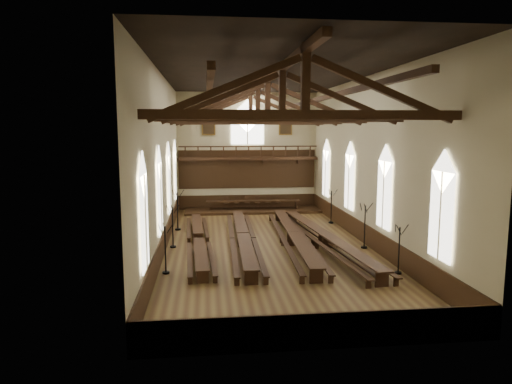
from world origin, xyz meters
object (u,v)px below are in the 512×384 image
Objects in this scene: refectory_row_a at (198,238)px; refectory_row_d at (325,237)px; dais at (253,210)px; candelabrum_left_mid at (173,235)px; candelabrum_left_near at (166,258)px; refectory_row_c at (294,235)px; refectory_row_b at (243,236)px; candelabrum_right_mid at (364,235)px; candelabrum_left_far at (178,218)px; candelabrum_right_near at (399,259)px; high_table at (253,202)px; candelabrum_right_far at (331,213)px.

refectory_row_d reaches higher than refectory_row_a.
candelabrum_left_mid reaches higher than dais.
dais is 4.63× the size of candelabrum_left_near.
refectory_row_d is at bearing -75.87° from dais.
refectory_row_c is at bearing -0.26° from candelabrum_left_mid.
refectory_row_b is at bearing 169.97° from refectory_row_d.
candelabrum_right_mid is (6.98, -1.40, 0.24)m from refectory_row_b.
refectory_row_b is 5.24× the size of candelabrum_left_far.
refectory_row_c reaches higher than refectory_row_b.
candelabrum_left_far reaches higher than refectory_row_c.
high_table is at bearing 106.71° from candelabrum_right_near.
candelabrum_left_far reaches higher than refectory_row_a.
candelabrum_right_near is at bearing -73.29° from high_table.
high_table is at bearing 96.48° from refectory_row_c.
refectory_row_d is at bearing -108.29° from candelabrum_right_far.
high_table is (1.77, 11.18, 0.26)m from refectory_row_b.
high_table is at bearing 62.29° from candelabrum_left_mid.
candelabrum_left_near is at bearing -90.00° from candelabrum_left_mid.
candelabrum_right_mid reaches higher than high_table.
candelabrum_right_near is at bearing -32.68° from refectory_row_a.
candelabrum_left_near is (-5.89, -16.11, -0.08)m from high_table.
candelabrum_right_mid is (9.62, -1.40, 0.32)m from refectory_row_a.
candelabrum_left_near is (-1.48, -4.94, 0.25)m from refectory_row_a.
refectory_row_c is 7.26m from candelabrum_right_near.
candelabrum_right_near is (3.93, -6.11, 0.16)m from refectory_row_c.
candelabrum_left_near is (-8.92, -4.09, 0.17)m from refectory_row_d.
refectory_row_b is at bearing -0.04° from refectory_row_a.
high_table is (0.00, -0.00, 0.73)m from dais.
refectory_row_c is 4.16m from candelabrum_right_mid.
dais is 0.73m from high_table.
high_table is 7.52m from candelabrum_right_far.
refectory_row_a is 1.50m from candelabrum_left_mid.
candelabrum_left_far reaches higher than candelabrum_right_near.
candelabrum_left_near is 4.90m from candelabrum_left_mid.
candelabrum_left_far reaches higher than high_table.
refectory_row_b is 9.32m from candelabrum_right_near.
refectory_row_a is at bearing 173.48° from refectory_row_d.
candelabrum_right_far is at bearing 5.59° from candelabrum_left_far.
refectory_row_c is 11.32m from high_table.
refectory_row_b is (2.64, -0.00, 0.08)m from refectory_row_a.
candelabrum_left_far is 11.15m from candelabrum_right_far.
candelabrum_right_mid is (0.00, 4.77, 0.08)m from candelabrum_right_near.
refectory_row_a is 5.59× the size of candelabrum_left_near.
candelabrum_right_far is (11.10, 1.09, -0.08)m from candelabrum_left_far.
candelabrum_left_far is at bearing 151.34° from candelabrum_right_mid.
candelabrum_right_mid is at bearing 17.66° from candelabrum_left_near.
dais is at bearing 133.83° from candelabrum_right_far.
refectory_row_b reaches higher than refectory_row_a.
candelabrum_right_far is at bearing 55.95° from refectory_row_c.
candelabrum_right_near reaches higher than refectory_row_b.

